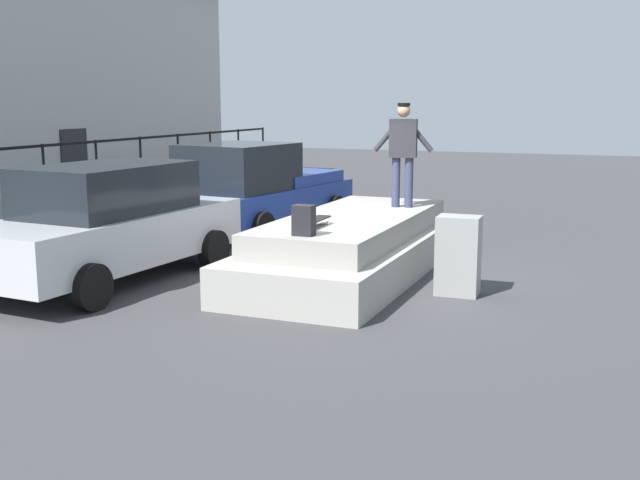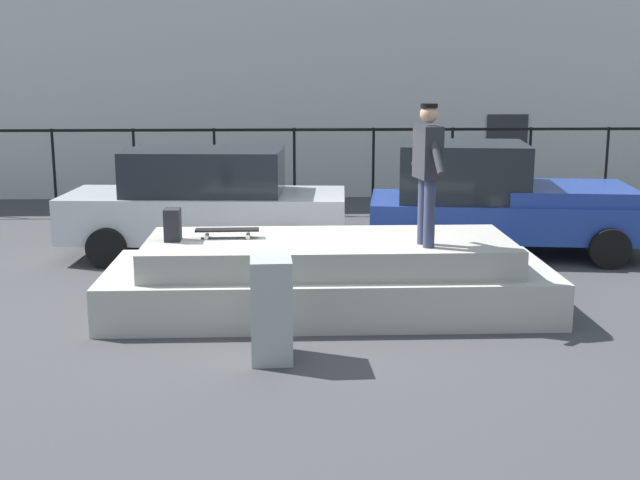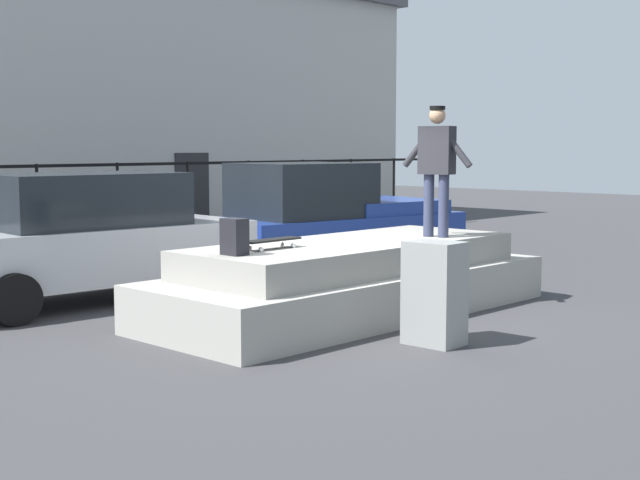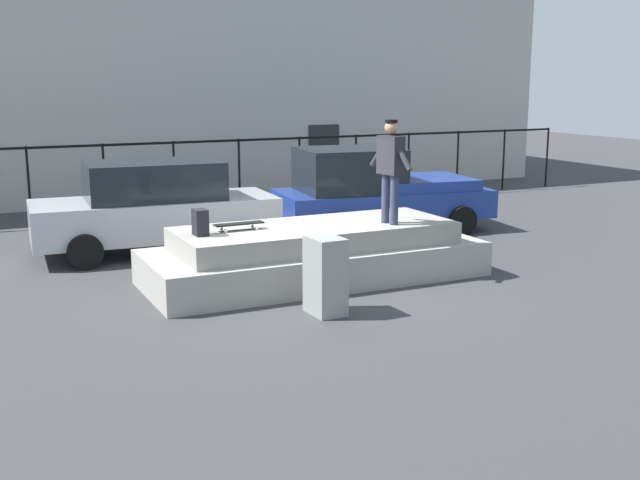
{
  "view_description": "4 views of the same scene",
  "coord_description": "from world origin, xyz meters",
  "px_view_note": "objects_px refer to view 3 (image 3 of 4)",
  "views": [
    {
      "loc": [
        -11.0,
        -4.07,
        2.75
      ],
      "look_at": [
        0.87,
        0.78,
        0.41
      ],
      "focal_mm": 43.25,
      "sensor_mm": 36.0,
      "label": 1
    },
    {
      "loc": [
        -0.17,
        -10.39,
        3.12
      ],
      "look_at": [
        0.28,
        0.68,
        0.79
      ],
      "focal_mm": 46.22,
      "sensor_mm": 36.0,
      "label": 2
    },
    {
      "loc": [
        -8.12,
        -7.55,
        2.17
      ],
      "look_at": [
        0.81,
        1.0,
        0.85
      ],
      "focal_mm": 49.87,
      "sensor_mm": 36.0,
      "label": 3
    },
    {
      "loc": [
        -5.19,
        -11.62,
        3.36
      ],
      "look_at": [
        0.88,
        0.86,
        0.48
      ],
      "focal_mm": 43.8,
      "sensor_mm": 36.0,
      "label": 4
    }
  ],
  "objects_px": {
    "car_blue_pickup_mid": "(329,216)",
    "utility_box": "(435,293)",
    "car_silver_sedan_near": "(86,237)",
    "backpack": "(234,237)",
    "skateboard": "(272,241)",
    "skateboarder": "(437,161)"
  },
  "relations": [
    {
      "from": "car_blue_pickup_mid",
      "to": "utility_box",
      "type": "xyz_separation_m",
      "value": [
        -3.76,
        -5.11,
        -0.35
      ]
    },
    {
      "from": "car_silver_sedan_near",
      "to": "utility_box",
      "type": "bearing_deg",
      "value": -77.0
    },
    {
      "from": "backpack",
      "to": "utility_box",
      "type": "bearing_deg",
      "value": 34.35
    },
    {
      "from": "car_silver_sedan_near",
      "to": "car_blue_pickup_mid",
      "type": "distance_m",
      "value": 4.94
    },
    {
      "from": "utility_box",
      "to": "car_silver_sedan_near",
      "type": "bearing_deg",
      "value": 100.77
    },
    {
      "from": "skateboard",
      "to": "backpack",
      "type": "height_order",
      "value": "backpack"
    },
    {
      "from": "utility_box",
      "to": "backpack",
      "type": "bearing_deg",
      "value": 122.8
    },
    {
      "from": "skateboard",
      "to": "utility_box",
      "type": "xyz_separation_m",
      "value": [
        0.6,
        -1.96,
        -0.48
      ]
    },
    {
      "from": "car_silver_sedan_near",
      "to": "car_blue_pickup_mid",
      "type": "xyz_separation_m",
      "value": [
        4.94,
        0.01,
        0.01
      ]
    },
    {
      "from": "car_silver_sedan_near",
      "to": "skateboarder",
      "type": "bearing_deg",
      "value": -50.42
    },
    {
      "from": "backpack",
      "to": "utility_box",
      "type": "xyz_separation_m",
      "value": [
        1.28,
        -1.83,
        -0.58
      ]
    },
    {
      "from": "skateboard",
      "to": "car_silver_sedan_near",
      "type": "xyz_separation_m",
      "value": [
        -0.58,
        3.15,
        -0.14
      ]
    },
    {
      "from": "backpack",
      "to": "utility_box",
      "type": "distance_m",
      "value": 2.31
    },
    {
      "from": "skateboarder",
      "to": "backpack",
      "type": "distance_m",
      "value": 3.31
    },
    {
      "from": "skateboard",
      "to": "car_silver_sedan_near",
      "type": "height_order",
      "value": "car_silver_sedan_near"
    },
    {
      "from": "backpack",
      "to": "car_silver_sedan_near",
      "type": "xyz_separation_m",
      "value": [
        0.1,
        3.28,
        -0.25
      ]
    },
    {
      "from": "skateboarder",
      "to": "car_blue_pickup_mid",
      "type": "height_order",
      "value": "skateboarder"
    },
    {
      "from": "skateboarder",
      "to": "car_blue_pickup_mid",
      "type": "relative_size",
      "value": 0.36
    },
    {
      "from": "skateboard",
      "to": "car_blue_pickup_mid",
      "type": "xyz_separation_m",
      "value": [
        4.36,
        3.16,
        -0.13
      ]
    },
    {
      "from": "skateboard",
      "to": "car_silver_sedan_near",
      "type": "distance_m",
      "value": 3.21
    },
    {
      "from": "car_blue_pickup_mid",
      "to": "utility_box",
      "type": "height_order",
      "value": "car_blue_pickup_mid"
    },
    {
      "from": "skateboard",
      "to": "car_blue_pickup_mid",
      "type": "height_order",
      "value": "car_blue_pickup_mid"
    }
  ]
}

